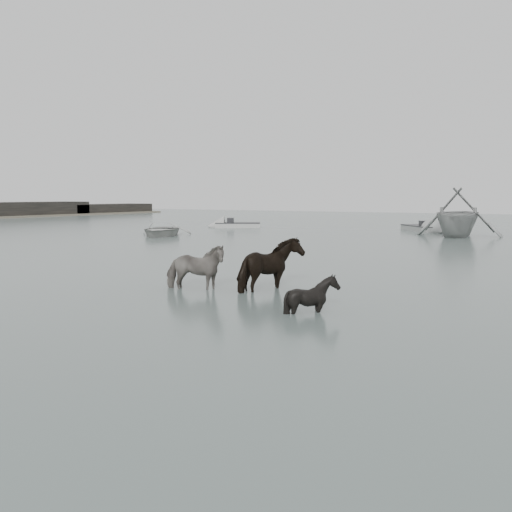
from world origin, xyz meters
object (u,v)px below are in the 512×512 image
pony_pinto (195,263)px  pony_black (312,286)px  pony_dark (272,259)px  rowboat_lead (161,228)px

pony_pinto → pony_black: bearing=-126.7°
pony_black → pony_pinto: bearing=67.1°
pony_dark → rowboat_lead: bearing=38.2°
pony_pinto → pony_black: size_ratio=1.48×
pony_pinto → pony_dark: size_ratio=1.03×
pony_black → pony_dark: bearing=38.9°
pony_black → rowboat_lead: pony_black is taller
pony_black → rowboat_lead: bearing=40.3°
pony_pinto → pony_black: (3.90, -1.08, -0.14)m
pony_black → rowboat_lead: size_ratio=0.26×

